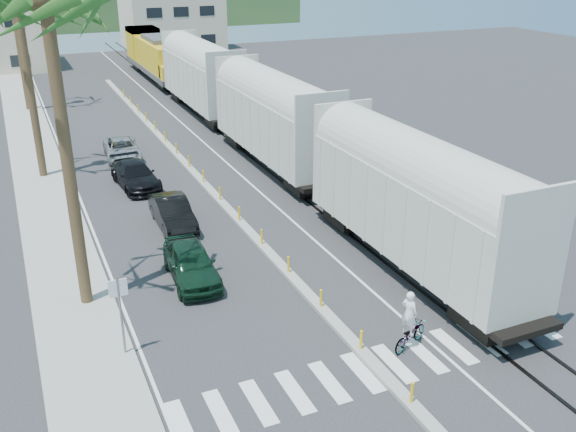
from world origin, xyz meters
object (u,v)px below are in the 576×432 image
object	(u,v)px
street_sign	(120,305)
car_lead	(191,263)
cyclist	(410,330)
car_second	(173,212)

from	to	relation	value
street_sign	car_lead	size ratio (longest dim) A/B	0.66
car_lead	cyclist	world-z (taller)	cyclist
street_sign	car_second	size ratio (longest dim) A/B	0.68
street_sign	cyclist	size ratio (longest dim) A/B	1.35
street_sign	car_second	xyz separation A→B (m)	(4.21, 9.91, -1.25)
street_sign	car_lead	bearing A→B (deg)	50.45
car_second	cyclist	bearing A→B (deg)	-69.58
street_sign	cyclist	distance (m)	9.67
car_lead	cyclist	size ratio (longest dim) A/B	2.04
street_sign	car_lead	distance (m)	5.67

